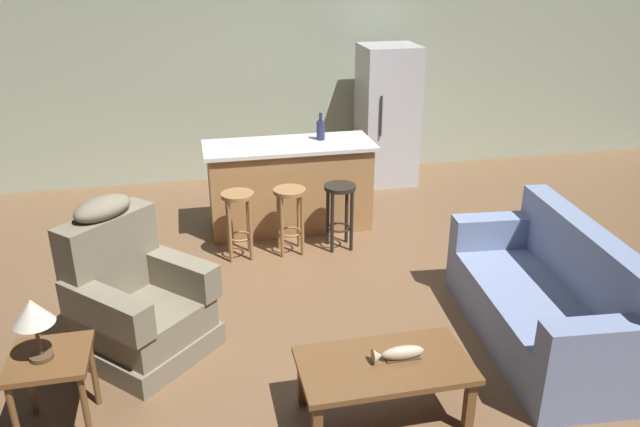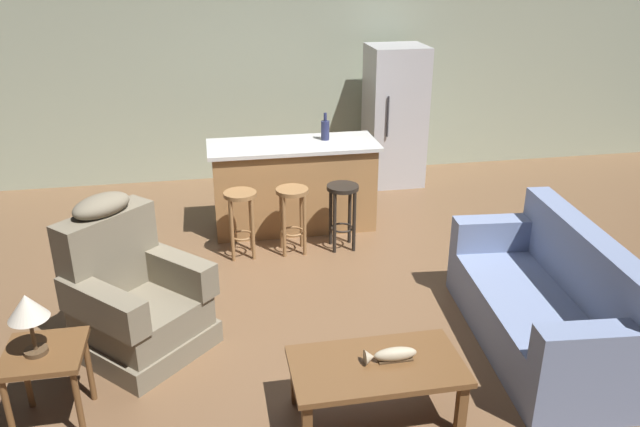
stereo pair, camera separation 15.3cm
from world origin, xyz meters
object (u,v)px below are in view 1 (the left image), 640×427
Objects in this scene: end_table at (51,369)px; bar_stool_middle at (290,209)px; coffee_table at (384,370)px; recliner_near_lamp at (135,300)px; bar_stool_right at (340,205)px; table_lamp at (33,315)px; kitchen_island at (290,186)px; bar_stool_left at (238,213)px; refrigerator at (387,116)px; couch at (548,302)px; bottle_tall_green at (321,130)px; fish_figurine at (398,354)px.

end_table is 2.88m from bar_stool_middle.
coffee_table is at bearing -85.94° from bar_stool_middle.
recliner_near_lamp reaches higher than bar_stool_right.
kitchen_island is at bearing 54.86° from table_lamp.
recliner_near_lamp is 1.67m from bar_stool_left.
refrigerator is (3.00, 3.23, 0.46)m from recliner_near_lamp.
kitchen_island is at bearing -53.73° from couch.
refrigerator is (1.58, 1.83, 0.41)m from bar_stool_middle.
bar_stool_left is (-2.18, 1.95, 0.13)m from couch.
bar_stool_middle is (1.86, 2.20, 0.01)m from end_table.
bottle_tall_green reaches higher than couch.
coffee_table is 0.62× the size of refrigerator.
table_lamp reaches higher than fish_figurine.
bar_stool_right reaches higher than coffee_table.
bottle_tall_green is (0.97, 0.71, 0.59)m from bar_stool_left.
bar_stool_left and bar_stool_middle have the same top height.
couch is 3.14m from recliner_near_lamp.
end_table is at bearing 171.10° from coffee_table.
coffee_table is 2.16m from table_lamp.
bar_stool_left is 1.00× the size of bar_stool_right.
kitchen_island reaches higher than bar_stool_right.
fish_figurine is 0.19× the size of refrigerator.
coffee_table is 1.96× the size of end_table.
refrigerator reaches higher than end_table.
bar_stool_right is 0.92m from bottle_tall_green.
bottle_tall_green is at bearing -134.85° from refrigerator.
refrigerator is (1.40, 4.35, 0.52)m from coffee_table.
recliner_near_lamp is 4.10× the size of bottle_tall_green.
coffee_table is at bearing -97.46° from bar_stool_right.
kitchen_island is 6.14× the size of bottle_tall_green.
bottle_tall_green is at bearing 51.24° from end_table.
bar_stool_left is 1.02m from bar_stool_right.
table_lamp is 3.76m from bottle_tall_green.
kitchen_island is (-0.17, 3.13, 0.02)m from fish_figurine.
couch is at bearing -88.59° from refrigerator.
refrigerator reaches higher than couch.
bottle_tall_green is at bearing 86.50° from fish_figurine.
couch is 3.55m from end_table.
end_table is at bearing 171.89° from fish_figurine.
bar_stool_right is (1.02, 0.00, 0.00)m from bar_stool_left.
refrigerator is at bearing 72.10° from coffee_table.
refrigerator is at bearing 49.28° from table_lamp.
bottle_tall_green reaches higher than table_lamp.
fish_figurine is at bearing -72.71° from bar_stool_left.
bottle_tall_green is at bearing 12.10° from kitchen_island.
bar_stool_right is (-1.17, 1.95, 0.13)m from couch.
bar_stool_right is 2.16m from refrigerator.
table_lamp is (-0.03, -0.02, 0.41)m from end_table.
fish_figurine is 1.51m from couch.
table_lamp reaches higher than end_table.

